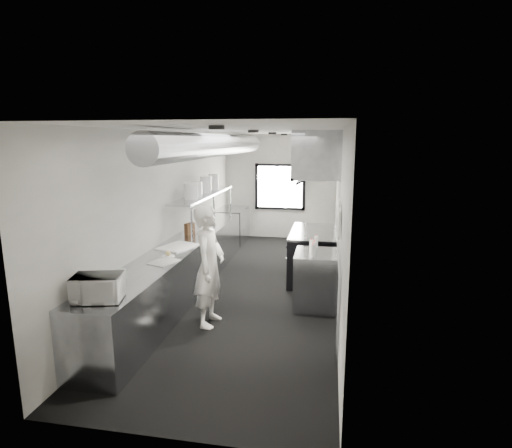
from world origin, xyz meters
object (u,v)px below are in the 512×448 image
at_px(line_cook, 209,266).
at_px(deli_tub_b, 114,277).
at_px(pass_shelf, 205,195).
at_px(plate_stack_b, 197,189).
at_px(plate_stack_c, 206,185).
at_px(squeeze_bottle_e, 316,242).
at_px(plate_stack_d, 214,182).
at_px(knife_block, 190,229).
at_px(plate_stack_a, 191,191).
at_px(microwave, 98,288).
at_px(squeeze_bottle_a, 313,251).
at_px(squeeze_bottle_c, 311,246).
at_px(prep_counter, 183,268).
at_px(small_plate, 168,256).
at_px(exhaust_hood, 318,154).
at_px(far_work_table, 232,226).
at_px(squeeze_bottle_b, 314,248).
at_px(cutting_board, 178,247).
at_px(bottle_station, 315,280).
at_px(deli_tub_a, 120,274).
at_px(squeeze_bottle_d, 315,246).
at_px(range, 312,255).

relative_size(line_cook, deli_tub_b, 12.31).
xyz_separation_m(pass_shelf, plate_stack_b, (-0.03, -0.41, 0.18)).
height_order(plate_stack_c, squeeze_bottle_e, plate_stack_c).
distance_m(plate_stack_b, plate_stack_d, 1.08).
xyz_separation_m(deli_tub_b, knife_block, (0.07, 2.66, 0.06)).
relative_size(plate_stack_a, plate_stack_c, 0.88).
relative_size(microwave, squeeze_bottle_a, 2.46).
bearing_deg(plate_stack_b, microwave, -89.10).
height_order(plate_stack_d, squeeze_bottle_c, plate_stack_d).
relative_size(prep_counter, deli_tub_b, 42.17).
height_order(small_plate, knife_block, knife_block).
xyz_separation_m(exhaust_hood, far_work_table, (-2.25, 2.50, -1.94)).
bearing_deg(squeeze_bottle_b, squeeze_bottle_c, 104.66).
bearing_deg(squeeze_bottle_c, cutting_board, -176.95).
relative_size(squeeze_bottle_b, squeeze_bottle_e, 1.01).
bearing_deg(small_plate, bottle_station, 16.27).
height_order(cutting_board, plate_stack_a, plate_stack_a).
xyz_separation_m(plate_stack_c, squeeze_bottle_a, (2.31, -2.11, -0.74)).
bearing_deg(squeeze_bottle_a, far_work_table, 118.42).
xyz_separation_m(small_plate, plate_stack_b, (-0.16, 1.93, 0.80)).
relative_size(deli_tub_a, small_plate, 0.75).
relative_size(plate_stack_a, squeeze_bottle_a, 1.51).
height_order(deli_tub_a, deli_tub_b, deli_tub_a).
relative_size(prep_counter, bottle_station, 6.67).
bearing_deg(plate_stack_c, squeeze_bottle_e, -32.90).
height_order(pass_shelf, bottle_station, pass_shelf).
bearing_deg(cutting_board, bottle_station, 1.72).
height_order(deli_tub_a, plate_stack_c, plate_stack_c).
distance_m(line_cook, knife_block, 2.00).
bearing_deg(line_cook, bottle_station, -55.13).
distance_m(line_cook, deli_tub_a, 1.23).
bearing_deg(bottle_station, squeeze_bottle_b, -105.80).
bearing_deg(small_plate, squeeze_bottle_d, 19.29).
height_order(pass_shelf, squeeze_bottle_d, pass_shelf).
relative_size(prep_counter, squeeze_bottle_e, 31.30).
xyz_separation_m(bottle_station, plate_stack_d, (-2.33, 2.37, 1.29)).
xyz_separation_m(range, plate_stack_d, (-2.22, 0.97, 1.27)).
xyz_separation_m(knife_block, squeeze_bottle_c, (2.31, -0.82, -0.01)).
xyz_separation_m(range, squeeze_bottle_b, (0.08, -1.52, 0.53)).
bearing_deg(pass_shelf, plate_stack_a, -90.12).
bearing_deg(plate_stack_c, knife_block, -92.03).
bearing_deg(plate_stack_a, squeeze_bottle_d, -18.49).
height_order(plate_stack_a, squeeze_bottle_e, plate_stack_a).
relative_size(microwave, squeeze_bottle_b, 2.50).
bearing_deg(squeeze_bottle_a, plate_stack_b, 146.15).
xyz_separation_m(deli_tub_a, squeeze_bottle_c, (2.36, 1.73, 0.04)).
relative_size(pass_shelf, small_plate, 14.96).
distance_m(small_plate, squeeze_bottle_a, 2.20).
bearing_deg(plate_stack_c, small_plate, -86.60).
bearing_deg(deli_tub_b, plate_stack_a, 87.41).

